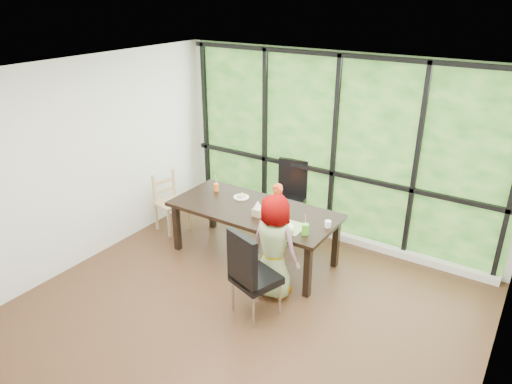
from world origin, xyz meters
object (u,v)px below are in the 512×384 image
chair_interior_leather (256,273)px  child_older (275,247)px  white_mug (328,224)px  tissue_box (258,212)px  chair_window_leather (289,197)px  orange_cup (216,187)px  dining_table (254,233)px  child_toddler (277,212)px  plate_near (286,226)px  green_cup (305,229)px  chair_end_beech (171,203)px  plate_far (241,197)px

chair_interior_leather → child_older: bearing=-68.8°
white_mug → tissue_box: 0.91m
chair_window_leather → orange_cup: (-0.77, -0.79, 0.27)m
chair_interior_leather → child_older: size_ratio=0.83×
dining_table → child_toddler: (0.00, 0.61, 0.07)m
chair_window_leather → tissue_box: size_ratio=8.93×
orange_cup → white_mug: size_ratio=1.34×
chair_window_leather → plate_near: size_ratio=5.28×
dining_table → tissue_box: (0.16, -0.15, 0.43)m
green_cup → white_mug: 0.35m
chair_end_beech → dining_table: bearing=-77.1°
child_older → chair_window_leather: bearing=-60.8°
chair_end_beech → child_toddler: 1.62m
plate_far → white_mug: bearing=-5.9°
chair_end_beech → plate_near: 2.15m
tissue_box → white_mug: bearing=13.1°
chair_window_leather → green_cup: (0.92, -1.26, 0.28)m
tissue_box → chair_interior_leather: bearing=-58.3°
child_older → green_cup: child_older is taller
dining_table → green_cup: size_ratio=16.77×
plate_near → child_older: bearing=-80.9°
chair_window_leather → white_mug: bearing=-53.7°
plate_far → plate_near: same height
chair_window_leather → chair_end_beech: (-1.49, -0.98, -0.09)m
white_mug → tissue_box: tissue_box is taller
plate_near → orange_cup: (-1.39, 0.42, 0.05)m
plate_far → green_cup: size_ratio=1.63×
chair_interior_leather → white_mug: size_ratio=13.12×
child_older → orange_cup: 1.65m
plate_far → plate_near: size_ratio=1.08×
plate_far → tissue_box: (0.50, -0.35, 0.04)m
orange_cup → tissue_box: (0.94, -0.35, -0.00)m
chair_end_beech → green_cup: bearing=-83.2°
dining_table → child_older: child_older is taller
plate_far → tissue_box: tissue_box is taller
chair_end_beech → orange_cup: bearing=-61.8°
child_older → child_toddler: bearing=-54.7°
white_mug → tissue_box: (-0.89, -0.21, 0.01)m
plate_near → orange_cup: orange_cup is taller
plate_near → dining_table: bearing=160.0°
chair_interior_leather → white_mug: chair_interior_leather is taller
dining_table → tissue_box: bearing=-43.2°
plate_near → white_mug: bearing=32.2°
plate_near → white_mug: white_mug is taller
white_mug → dining_table: bearing=-177.1°
green_cup → white_mug: bearing=65.0°
chair_window_leather → white_mug: 1.44m
green_cup → tissue_box: (-0.74, 0.11, -0.02)m
chair_end_beech → child_older: (2.17, -0.57, 0.20)m
dining_table → chair_interior_leather: chair_interior_leather is taller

